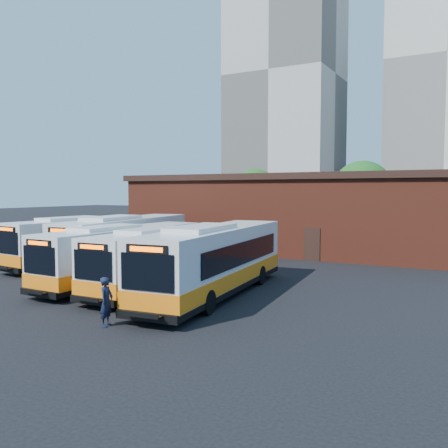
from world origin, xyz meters
The scene contains 11 objects.
ground centered at (0.00, 0.00, 0.00)m, with size 220.00×220.00×0.00m, color black.
bus_farwest centered at (-10.18, 5.10, 1.51)m, with size 3.62×12.36×3.32m.
bus_west centered at (-6.73, 5.10, 1.58)m, with size 4.25×12.95×3.48m.
bus_midwest centered at (-3.58, 1.33, 1.46)m, with size 2.65×11.84×3.21m.
bus_mideast centered at (-0.66, 1.40, 1.46)m, with size 2.81×11.87×3.21m.
bus_east centered at (2.51, 0.86, 1.58)m, with size 3.95×12.97×3.48m.
transit_worker centered at (1.61, -5.70, 0.93)m, with size 0.68×0.44×1.85m, color black.
depot_building centered at (0.00, 20.00, 3.26)m, with size 28.60×12.60×6.40m.
tree_west centered at (-10.00, 32.00, 4.64)m, with size 6.00×6.00×7.65m.
tree_mid centered at (2.00, 34.00, 5.08)m, with size 6.56×6.56×8.36m.
tower_left centered at (-22.00, 72.00, 27.84)m, with size 20.00×18.00×56.20m.
Camera 1 is at (13.86, -18.80, 5.05)m, focal length 38.00 mm.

